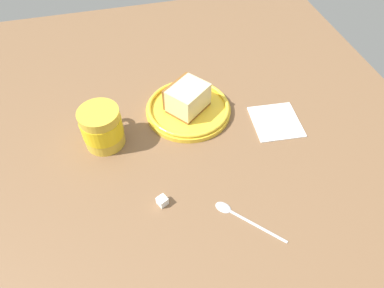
{
  "coord_description": "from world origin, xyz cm",
  "views": [
    {
      "loc": [
        7.16,
        49.8,
        53.9
      ],
      "look_at": [
        -3.63,
        7.53,
        3.0
      ],
      "focal_mm": 32.14,
      "sensor_mm": 36.0,
      "label": 1
    }
  ],
  "objects": [
    {
      "name": "folded_napkin",
      "position": [
        -23.59,
        3.47,
        0.3
      ],
      "size": [
        10.88,
        11.41,
        0.6
      ],
      "primitive_type": "cube",
      "rotation": [
        0.0,
        0.0,
        -0.08
      ],
      "color": "white",
      "rests_on": "ground_plane"
    },
    {
      "name": "sugar_cube",
      "position": [
        4.35,
        17.39,
        0.83
      ],
      "size": [
        2.23,
        2.23,
        1.66
      ],
      "primitive_type": "cube",
      "rotation": [
        0.0,
        0.0,
        0.47
      ],
      "color": "white",
      "rests_on": "ground_plane"
    },
    {
      "name": "tea_mug",
      "position": [
        12.88,
        0.17,
        4.47
      ],
      "size": [
        8.23,
        10.58,
        8.64
      ],
      "color": "gold",
      "rests_on": "ground_plane"
    },
    {
      "name": "cake_slice",
      "position": [
        -5.65,
        -4.62,
        4.01
      ],
      "size": [
        10.81,
        10.59,
        5.82
      ],
      "color": "brown",
      "rests_on": "small_plate"
    },
    {
      "name": "small_plate",
      "position": [
        -5.82,
        -4.41,
        0.96
      ],
      "size": [
        18.88,
        18.88,
        1.95
      ],
      "color": "yellow",
      "rests_on": "ground_plane"
    },
    {
      "name": "ground_plane",
      "position": [
        0.0,
        0.0,
        -1.16
      ],
      "size": [
        111.0,
        111.0,
        2.33
      ],
      "primitive_type": "cube",
      "color": "brown"
    },
    {
      "name": "teaspoon",
      "position": [
        -7.66,
        22.7,
        0.35
      ],
      "size": [
        10.24,
        10.88,
        0.8
      ],
      "color": "silver",
      "rests_on": "ground_plane"
    }
  ]
}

